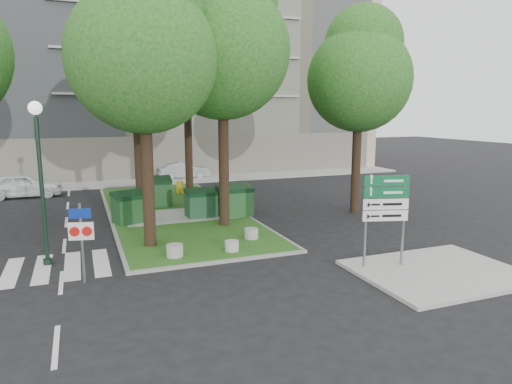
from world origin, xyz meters
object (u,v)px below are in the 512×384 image
bollard_mid (232,246)px  litter_bin (180,187)px  tree_street_right (361,70)px  bollard_left (175,251)px  bollard_right (251,233)px  traffic_sign_pole (81,232)px  car_white (23,185)px  tree_median_near_right (224,38)px  tree_median_near_left (144,44)px  dumpster_c (201,203)px  street_lamp (40,164)px  directional_sign (385,206)px  tree_median_mid (137,70)px  dumpster_d (235,200)px  tree_median_far (187,52)px  dumpster_a (131,207)px  dumpster_b (156,192)px  car_silver (184,170)px

bollard_mid → litter_bin: size_ratio=0.68×
tree_street_right → litter_bin: tree_street_right is taller
bollard_left → bollard_right: 3.43m
traffic_sign_pole → car_white: 16.09m
tree_median_near_right → traffic_sign_pole: size_ratio=4.77×
tree_median_near_left → tree_median_near_right: size_ratio=0.92×
dumpster_c → traffic_sign_pole: 8.54m
street_lamp → directional_sign: bearing=-23.5°
street_lamp → bollard_left: bearing=-14.6°
dumpster_c → bollard_left: size_ratio=2.60×
tree_median_mid → dumpster_d: tree_median_mid is taller
dumpster_d → traffic_sign_pole: 9.34m
dumpster_c → bollard_mid: bearing=-96.8°
tree_median_near_right → street_lamp: 8.84m
tree_median_far → bollard_left: bearing=-106.0°
dumpster_a → directional_sign: 11.36m
tree_median_near_right → tree_street_right: bearing=4.1°
dumpster_a → traffic_sign_pole: traffic_sign_pole is taller
bollard_left → traffic_sign_pole: 3.37m
bollard_right → tree_street_right: bearing=24.2°
tree_median_mid → dumpster_b: 6.20m
bollard_mid → litter_bin: bearing=86.7°
dumpster_a → bollard_right: size_ratio=3.24×
traffic_sign_pole → car_silver: 21.12m
bollard_right → car_white: car_white is taller
tree_median_near_left → dumpster_a: tree_median_near_left is taller
tree_median_mid → dumpster_a: 6.76m
car_white → dumpster_d: bearing=-131.3°
dumpster_a → bollard_left: dumpster_a is taller
street_lamp → tree_median_near_left: bearing=10.3°
dumpster_b → traffic_sign_pole: 10.65m
dumpster_a → litter_bin: dumpster_a is taller
bollard_mid → street_lamp: bearing=169.3°
street_lamp → traffic_sign_pole: (1.11, -2.19, -1.81)m
directional_sign → dumpster_d: bearing=120.3°
tree_median_far → street_lamp: tree_median_far is taller
directional_sign → car_silver: directional_sign is taller
tree_median_far → car_white: 12.43m
dumpster_c → street_lamp: 8.23m
dumpster_c → traffic_sign_pole: bearing=-131.8°
dumpster_a → tree_street_right: bearing=-26.1°
tree_median_far → dumpster_a: (-4.04, -5.60, -7.53)m
tree_median_far → litter_bin: bearing=120.0°
tree_median_near_left → dumpster_b: tree_median_near_left is taller
dumpster_b → traffic_sign_pole: size_ratio=0.72×
tree_street_right → dumpster_b: bearing=153.4°
bollard_mid → car_silver: size_ratio=0.13×
directional_sign → tree_median_mid: bearing=133.9°
tree_median_near_right → tree_median_far: size_ratio=0.96×
dumpster_a → dumpster_c: 3.20m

